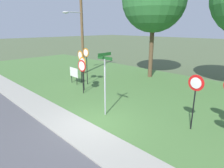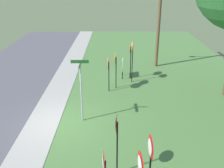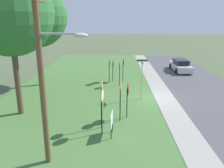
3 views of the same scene
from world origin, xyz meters
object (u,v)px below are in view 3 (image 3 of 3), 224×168
object	(u,v)px
yield_sign_near_left	(123,64)
yield_sign_near_right	(110,65)
stop_sign_near_right	(121,94)
stop_sign_far_left	(128,93)
notice_board	(112,121)
stop_sign_near_left	(102,95)
oak_tree_right	(36,16)
yield_sign_far_right	(120,67)
stop_sign_far_center	(102,101)
parked_sedan_distant	(181,66)
oak_tree_left	(10,13)
utility_pole	(44,69)
street_name_post	(142,76)
yield_sign_far_left	(113,65)

from	to	relation	value
yield_sign_near_left	yield_sign_near_right	size ratio (longest dim) A/B	0.97
stop_sign_near_right	yield_sign_near_right	world-z (taller)	yield_sign_near_right
stop_sign_far_left	notice_board	size ratio (longest dim) A/B	1.79
stop_sign_near_left	oak_tree_right	distance (m)	11.69
yield_sign_far_right	notice_board	distance (m)	9.61
yield_sign_near_right	notice_board	size ratio (longest dim) A/B	1.88
stop_sign_near_right	yield_sign_far_right	bearing A→B (deg)	2.79
stop_sign_far_center	parked_sedan_distant	distance (m)	18.07
yield_sign_near_right	oak_tree_right	world-z (taller)	oak_tree_right
stop_sign_near_right	stop_sign_far_center	bearing A→B (deg)	151.60
stop_sign_far_center	stop_sign_near_right	bearing A→B (deg)	-23.31
stop_sign_near_left	stop_sign_near_right	distance (m)	1.49
stop_sign_far_center	oak_tree_left	distance (m)	7.64
parked_sedan_distant	stop_sign_near_left	bearing A→B (deg)	150.01
stop_sign_far_center	oak_tree_right	xyz separation A→B (m)	(9.49, 6.39, 4.40)
stop_sign_far_center	yield_sign_near_left	world-z (taller)	stop_sign_far_center
stop_sign_near_left	utility_pole	xyz separation A→B (m)	(-3.30, 2.00, 2.19)
utility_pole	oak_tree_left	xyz separation A→B (m)	(5.28, 3.51, 2.22)
street_name_post	utility_pole	xyz separation A→B (m)	(-8.29, 4.72, 2.31)
stop_sign_near_right	utility_pole	xyz separation A→B (m)	(-4.30, 3.07, 2.47)
yield_sign_near_right	utility_pole	distance (m)	13.46
yield_sign_near_left	oak_tree_left	size ratio (longest dim) A/B	0.25
oak_tree_right	yield_sign_near_right	bearing A→B (deg)	-81.88
stop_sign_near_right	oak_tree_left	bearing A→B (deg)	84.54
stop_sign_near_left	street_name_post	size ratio (longest dim) A/B	0.89
stop_sign_near_right	street_name_post	world-z (taller)	street_name_post
stop_sign_near_right	street_name_post	bearing A→B (deg)	-19.49
yield_sign_near_right	oak_tree_left	bearing A→B (deg)	139.84
utility_pole	stop_sign_far_center	bearing A→B (deg)	-37.91
stop_sign_near_right	yield_sign_far_right	distance (m)	7.66
stop_sign_near_right	yield_sign_near_left	xyz separation A→B (m)	(9.40, -0.39, 0.00)
notice_board	parked_sedan_distant	bearing A→B (deg)	-22.57
oak_tree_right	yield_sign_far_right	bearing A→B (deg)	-91.44
street_name_post	oak_tree_left	world-z (taller)	oak_tree_left
stop_sign_near_right	yield_sign_near_left	distance (m)	9.41
stop_sign_far_left	stop_sign_near_left	bearing A→B (deg)	132.50
yield_sign_near_right	oak_tree_right	distance (m)	7.91
yield_sign_far_right	parked_sedan_distant	xyz separation A→B (m)	(6.65, -7.37, -1.19)
yield_sign_near_left	parked_sedan_distant	world-z (taller)	yield_sign_near_left
stop_sign_near_right	stop_sign_far_center	distance (m)	1.93
street_name_post	oak_tree_right	world-z (taller)	oak_tree_right
utility_pole	oak_tree_left	world-z (taller)	oak_tree_left
street_name_post	notice_board	size ratio (longest dim) A/B	2.49
parked_sedan_distant	oak_tree_left	bearing A→B (deg)	132.59
stop_sign_near_left	yield_sign_far_right	distance (m)	8.73
parked_sedan_distant	yield_sign_far_left	bearing A→B (deg)	120.93
yield_sign_far_left	parked_sedan_distant	distance (m)	9.50
stop_sign_far_left	yield_sign_far_right	bearing A→B (deg)	1.01
yield_sign_far_left	parked_sedan_distant	size ratio (longest dim) A/B	0.47
yield_sign_far_left	utility_pole	size ratio (longest dim) A/B	0.28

